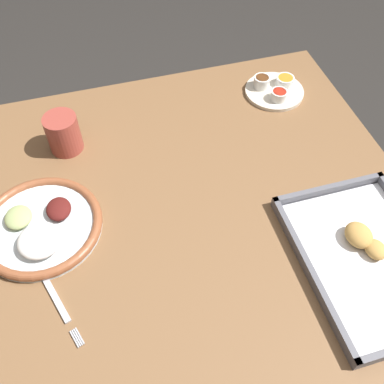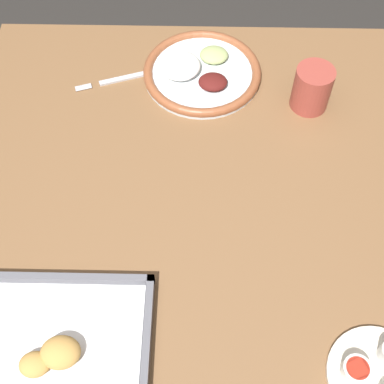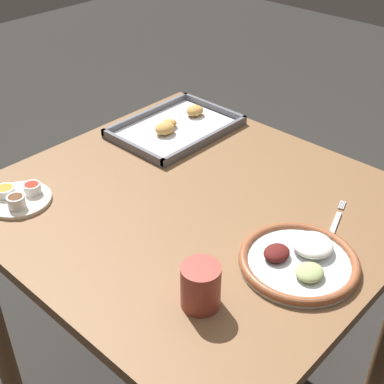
# 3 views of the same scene
# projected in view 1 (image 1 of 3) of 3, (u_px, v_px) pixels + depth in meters

# --- Properties ---
(ground_plane) EXTENTS (8.00, 8.00, 0.00)m
(ground_plane) POSITION_uv_depth(u_px,v_px,m) (193.00, 332.00, 1.58)
(ground_plane) COLOR #282623
(dining_table) EXTENTS (0.90, 0.97, 0.76)m
(dining_table) POSITION_uv_depth(u_px,v_px,m) (193.00, 233.00, 1.08)
(dining_table) COLOR brown
(dining_table) RESTS_ON ground_plane
(dinner_plate) EXTENTS (0.26, 0.26, 0.04)m
(dinner_plate) POSITION_uv_depth(u_px,v_px,m) (41.00, 227.00, 0.93)
(dinner_plate) COLOR silver
(dinner_plate) RESTS_ON dining_table
(fork) EXTENTS (0.19, 0.08, 0.00)m
(fork) POSITION_uv_depth(u_px,v_px,m) (55.00, 298.00, 0.84)
(fork) COLOR #B2B2B7
(fork) RESTS_ON dining_table
(saucer_plate) EXTENTS (0.16, 0.16, 0.04)m
(saucer_plate) POSITION_uv_depth(u_px,v_px,m) (275.00, 89.00, 1.20)
(saucer_plate) COLOR beige
(saucer_plate) RESTS_ON dining_table
(baking_tray) EXTENTS (0.37, 0.26, 0.04)m
(baking_tray) POSITION_uv_depth(u_px,v_px,m) (370.00, 259.00, 0.88)
(baking_tray) COLOR #595960
(baking_tray) RESTS_ON dining_table
(drinking_cup) EXTENTS (0.08, 0.08, 0.09)m
(drinking_cup) POSITION_uv_depth(u_px,v_px,m) (63.00, 133.00, 1.05)
(drinking_cup) COLOR #993D33
(drinking_cup) RESTS_ON dining_table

